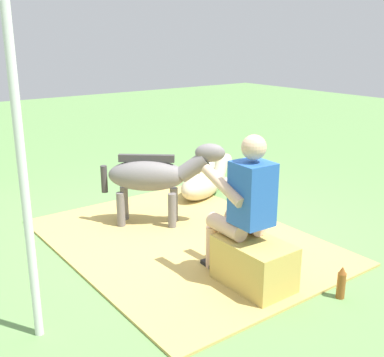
{
  "coord_description": "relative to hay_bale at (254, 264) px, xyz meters",
  "views": [
    {
      "loc": [
        -3.85,
        2.75,
        2.03
      ],
      "look_at": [
        0.11,
        -0.2,
        0.55
      ],
      "focal_mm": 44.96,
      "sensor_mm": 36.0,
      "label": 1
    }
  ],
  "objects": [
    {
      "name": "soda_bottle",
      "position": [
        -0.55,
        -0.44,
        -0.07
      ],
      "size": [
        0.07,
        0.07,
        0.28
      ],
      "color": "brown",
      "rests_on": "ground"
    },
    {
      "name": "person_seated",
      "position": [
        0.16,
        -0.01,
        0.49
      ],
      "size": [
        0.67,
        0.44,
        1.29
      ],
      "color": "#D8AD8C",
      "rests_on": "ground"
    },
    {
      "name": "ground_plane",
      "position": [
        1.27,
        -0.19,
        -0.21
      ],
      "size": [
        24.0,
        24.0,
        0.0
      ],
      "primitive_type": "plane",
      "color": "#608C4C"
    },
    {
      "name": "tent_pole_left",
      "position": [
        0.42,
        1.67,
        1.04
      ],
      "size": [
        0.06,
        0.06,
        2.5
      ],
      "primitive_type": "cylinder",
      "color": "silver",
      "rests_on": "ground"
    },
    {
      "name": "hay_patch",
      "position": [
        1.09,
        -0.06,
        -0.19
      ],
      "size": [
        3.02,
        2.28,
        0.02
      ],
      "primitive_type": "cube",
      "color": "tan",
      "rests_on": "ground"
    },
    {
      "name": "hay_bale",
      "position": [
        0.0,
        0.0,
        0.0
      ],
      "size": [
        0.65,
        0.42,
        0.41
      ],
      "primitive_type": "cube",
      "color": "tan",
      "rests_on": "ground"
    },
    {
      "name": "pony_lying",
      "position": [
        2.13,
        -1.17,
        -0.02
      ],
      "size": [
        0.83,
        1.32,
        0.42
      ],
      "color": "beige",
      "rests_on": "ground"
    },
    {
      "name": "pony_standing",
      "position": [
        1.64,
        -0.08,
        0.36
      ],
      "size": [
        0.99,
        1.12,
        0.93
      ],
      "color": "slate",
      "rests_on": "ground"
    }
  ]
}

